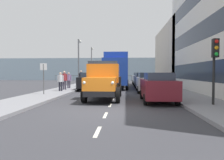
% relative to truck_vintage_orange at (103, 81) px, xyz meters
% --- Properties ---
extents(ground_plane, '(80.00, 80.00, 0.00)m').
position_rel_truck_vintage_orange_xyz_m(ground_plane, '(-0.59, -8.93, -1.18)').
color(ground_plane, '#38383D').
extents(sidewalk_left, '(2.76, 41.33, 0.15)m').
position_rel_truck_vintage_orange_xyz_m(sidewalk_left, '(-5.60, -8.93, -1.10)').
color(sidewalk_left, gray).
rests_on(sidewalk_left, ground_plane).
extents(sidewalk_right, '(2.76, 41.33, 0.15)m').
position_rel_truck_vintage_orange_xyz_m(sidewalk_right, '(4.41, -8.93, -1.10)').
color(sidewalk_right, gray).
rests_on(sidewalk_right, ground_plane).
extents(road_centreline_markings, '(0.12, 37.59, 0.01)m').
position_rel_truck_vintage_orange_xyz_m(road_centreline_markings, '(-0.59, -8.41, -1.17)').
color(road_centreline_markings, silver).
rests_on(road_centreline_markings, ground_plane).
extents(building_far_block, '(7.36, 15.51, 8.54)m').
position_rel_truck_vintage_orange_xyz_m(building_far_block, '(-10.66, -18.61, 3.09)').
color(building_far_block, beige).
rests_on(building_far_block, ground_plane).
extents(sea_horizon, '(80.00, 0.80, 5.00)m').
position_rel_truck_vintage_orange_xyz_m(sea_horizon, '(-0.59, -32.59, 1.32)').
color(sea_horizon, gray).
rests_on(sea_horizon, ground_plane).
extents(seawall_railing, '(28.08, 0.08, 1.20)m').
position_rel_truck_vintage_orange_xyz_m(seawall_railing, '(-0.59, -28.99, -0.26)').
color(seawall_railing, '#4C5156').
rests_on(seawall_railing, ground_plane).
extents(truck_vintage_orange, '(2.17, 5.64, 2.43)m').
position_rel_truck_vintage_orange_xyz_m(truck_vintage_orange, '(0.00, 0.00, 0.00)').
color(truck_vintage_orange, black).
rests_on(truck_vintage_orange, ground_plane).
extents(lorry_cargo_blue, '(2.58, 8.20, 3.87)m').
position_rel_truck_vintage_orange_xyz_m(lorry_cargo_blue, '(-0.37, -9.94, 0.90)').
color(lorry_cargo_blue, '#193899').
rests_on(lorry_cargo_blue, ground_plane).
extents(car_maroon_kerbside_near, '(1.84, 4.00, 1.72)m').
position_rel_truck_vintage_orange_xyz_m(car_maroon_kerbside_near, '(-3.27, 0.79, -0.28)').
color(car_maroon_kerbside_near, maroon).
rests_on(car_maroon_kerbside_near, ground_plane).
extents(car_white_kerbside_1, '(1.82, 4.41, 1.72)m').
position_rel_truck_vintage_orange_xyz_m(car_white_kerbside_1, '(-3.27, -5.18, -0.28)').
color(car_white_kerbside_1, white).
rests_on(car_white_kerbside_1, ground_plane).
extents(car_grey_kerbside_2, '(1.82, 4.57, 1.72)m').
position_rel_truck_vintage_orange_xyz_m(car_grey_kerbside_2, '(-3.27, -10.67, -0.28)').
color(car_grey_kerbside_2, slate).
rests_on(car_grey_kerbside_2, ground_plane).
extents(car_silver_kerbside_3, '(1.80, 4.35, 1.72)m').
position_rel_truck_vintage_orange_xyz_m(car_silver_kerbside_3, '(-3.27, -16.65, -0.28)').
color(car_silver_kerbside_3, '#B7BABF').
rests_on(car_silver_kerbside_3, ground_plane).
extents(car_black_oppositeside_0, '(1.84, 3.95, 1.72)m').
position_rel_truck_vintage_orange_xyz_m(car_black_oppositeside_0, '(2.08, -6.80, -0.28)').
color(car_black_oppositeside_0, black).
rests_on(car_black_oppositeside_0, ground_plane).
extents(car_teal_oppositeside_1, '(1.87, 4.55, 1.72)m').
position_rel_truck_vintage_orange_xyz_m(car_teal_oppositeside_1, '(2.08, -11.79, -0.28)').
color(car_teal_oppositeside_1, '#1E6670').
rests_on(car_teal_oppositeside_1, ground_plane).
extents(pedestrian_in_dark_coat, '(0.53, 0.34, 1.60)m').
position_rel_truck_vintage_orange_xyz_m(pedestrian_in_dark_coat, '(4.15, -4.21, -0.09)').
color(pedestrian_in_dark_coat, black).
rests_on(pedestrian_in_dark_coat, sidewalk_right).
extents(pedestrian_near_railing, '(0.53, 0.34, 1.71)m').
position_rel_truck_vintage_orange_xyz_m(pedestrian_near_railing, '(4.24, -5.62, -0.02)').
color(pedestrian_near_railing, '#383342').
rests_on(pedestrian_near_railing, sidewalk_right).
extents(pedestrian_couple_b, '(0.53, 0.34, 1.58)m').
position_rel_truck_vintage_orange_xyz_m(pedestrian_couple_b, '(4.35, -7.43, -0.10)').
color(pedestrian_couple_b, '#383342').
rests_on(pedestrian_couple_b, sidewalk_right).
extents(pedestrian_with_bag, '(0.53, 0.34, 1.82)m').
position_rel_truck_vintage_orange_xyz_m(pedestrian_with_bag, '(3.60, -9.76, 0.05)').
color(pedestrian_with_bag, '#383342').
rests_on(pedestrian_with_bag, sidewalk_right).
extents(traffic_light_near, '(0.28, 0.41, 3.20)m').
position_rel_truck_vintage_orange_xyz_m(traffic_light_near, '(-5.71, 2.59, 1.29)').
color(traffic_light_near, black).
rests_on(traffic_light_near, sidewalk_left).
extents(lamp_post_promenade, '(0.32, 1.14, 5.60)m').
position_rel_truck_vintage_orange_xyz_m(lamp_post_promenade, '(4.29, -11.67, 2.36)').
color(lamp_post_promenade, '#59595B').
rests_on(lamp_post_promenade, sidewalk_right).
extents(lamp_post_far, '(0.32, 1.14, 5.93)m').
position_rel_truck_vintage_orange_xyz_m(lamp_post_far, '(4.47, -22.03, 2.54)').
color(lamp_post_far, '#59595B').
rests_on(lamp_post_far, sidewalk_right).
extents(street_sign, '(0.50, 0.07, 2.25)m').
position_rel_truck_vintage_orange_xyz_m(street_sign, '(4.57, -1.67, 0.50)').
color(street_sign, '#4C4C4C').
rests_on(street_sign, sidewalk_right).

